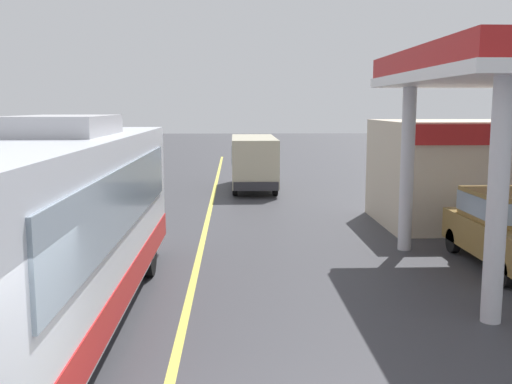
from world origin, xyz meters
name	(u,v)px	position (x,y,z in m)	size (l,w,h in m)	color
ground	(213,195)	(0.00, 20.00, 0.00)	(120.00, 120.00, 0.00)	#38383D
lane_divider_stripe	(208,217)	(0.00, 15.00, 0.00)	(0.16, 50.00, 0.01)	#D8CC4C
coach_bus_main	(52,233)	(-2.17, 4.45, 1.72)	(2.60, 11.04, 3.69)	silver
car_at_pump	(507,226)	(7.49, 8.20, 1.01)	(1.70, 4.20, 1.82)	olive
minibus_opposing_lane	(254,158)	(1.84, 21.95, 1.47)	(2.04, 6.13, 2.44)	#BFB799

